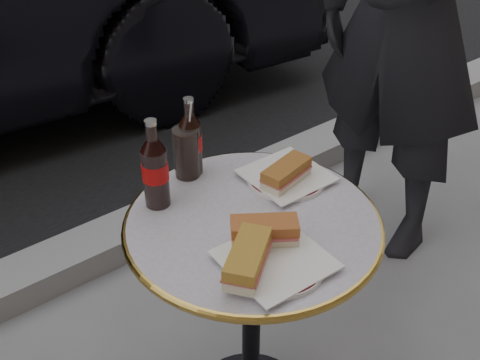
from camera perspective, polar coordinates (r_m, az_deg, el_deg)
curb at (r=2.47m, az=-12.27°, el=-5.84°), size 40.00×0.20×0.12m
bistro_table at (r=1.68m, az=1.08°, el=-13.58°), size 0.62×0.62×0.73m
plate_left at (r=1.31m, az=3.33°, el=-7.76°), size 0.26×0.26×0.01m
plate_right at (r=1.57m, az=4.40°, el=0.25°), size 0.24×0.24×0.01m
sandwich_left_a at (r=1.26m, az=0.74°, el=-7.58°), size 0.17×0.16×0.06m
sandwich_left_b at (r=1.34m, az=2.33°, el=-4.93°), size 0.16×0.14×0.05m
sandwich_right at (r=1.53m, az=4.41°, el=0.57°), size 0.15×0.10×0.05m
cola_bottle_left at (r=1.43m, az=-8.12°, el=1.55°), size 0.09×0.09×0.23m
cola_bottle_right at (r=1.54m, az=-4.74°, el=4.15°), size 0.08×0.08×0.22m
cola_glass at (r=1.55m, az=-5.09°, el=2.62°), size 0.09×0.09×0.14m
pedestrian at (r=2.19m, az=15.81°, el=14.92°), size 0.55×0.74×1.85m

